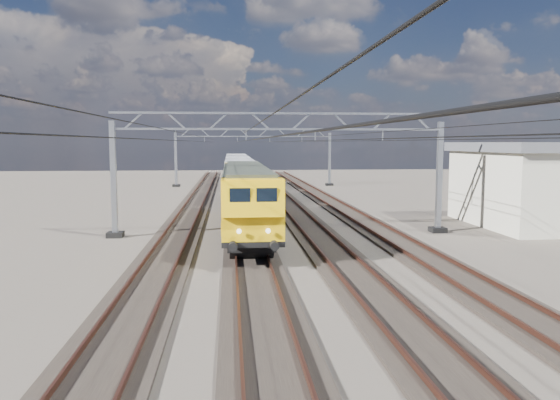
{
  "coord_description": "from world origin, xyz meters",
  "views": [
    {
      "loc": [
        -2.95,
        -27.48,
        5.37
      ],
      "look_at": [
        -0.36,
        0.65,
        2.4
      ],
      "focal_mm": 35.0,
      "sensor_mm": 36.0,
      "label": 1
    }
  ],
  "objects": [
    {
      "name": "catenary_gantry_far",
      "position": [
        0.0,
        40.0,
        3.91
      ],
      "size": [
        19.9,
        0.9,
        7.11
      ],
      "color": "#8E939B",
      "rests_on": "ground"
    },
    {
      "name": "track_outer_east",
      "position": [
        6.0,
        0.0,
        0.07
      ],
      "size": [
        2.6,
        140.0,
        0.3
      ],
      "color": "black",
      "rests_on": "ground"
    },
    {
      "name": "track_loco",
      "position": [
        -2.0,
        0.0,
        0.07
      ],
      "size": [
        2.6,
        140.0,
        0.3
      ],
      "color": "black",
      "rests_on": "ground"
    },
    {
      "name": "locomotive",
      "position": [
        -2.0,
        4.92,
        2.33
      ],
      "size": [
        2.76,
        21.1,
        3.62
      ],
      "color": "black",
      "rests_on": "ground"
    },
    {
      "name": "hopper_wagon_lead",
      "position": [
        -2.0,
        22.61,
        2.23
      ],
      "size": [
        3.38,
        13.0,
        3.25
      ],
      "color": "black",
      "rests_on": "ground"
    },
    {
      "name": "hopper_wagon_mid",
      "position": [
        -2.0,
        36.81,
        2.23
      ],
      "size": [
        3.38,
        13.0,
        3.25
      ],
      "color": "black",
      "rests_on": "ground"
    },
    {
      "name": "track_outer_west",
      "position": [
        -6.0,
        0.0,
        0.07
      ],
      "size": [
        2.6,
        140.0,
        0.3
      ],
      "color": "black",
      "rests_on": "ground"
    },
    {
      "name": "overhead_wires",
      "position": [
        0.0,
        8.0,
        5.75
      ],
      "size": [
        12.03,
        140.0,
        0.53
      ],
      "color": "black",
      "rests_on": "ground"
    },
    {
      "name": "catenary_gantry_mid",
      "position": [
        0.0,
        4.0,
        3.91
      ],
      "size": [
        19.9,
        0.9,
        7.11
      ],
      "color": "#8E939B",
      "rests_on": "ground"
    },
    {
      "name": "ground",
      "position": [
        0.0,
        0.0,
        0.0
      ],
      "size": [
        160.0,
        160.0,
        0.0
      ],
      "primitive_type": "plane",
      "color": "black",
      "rests_on": "ground"
    },
    {
      "name": "hopper_wagon_third",
      "position": [
        -2.0,
        51.01,
        2.23
      ],
      "size": [
        3.38,
        13.0,
        3.25
      ],
      "color": "black",
      "rests_on": "ground"
    },
    {
      "name": "track_inner_east",
      "position": [
        2.0,
        0.0,
        0.07
      ],
      "size": [
        2.6,
        140.0,
        0.3
      ],
      "color": "black",
      "rests_on": "ground"
    }
  ]
}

